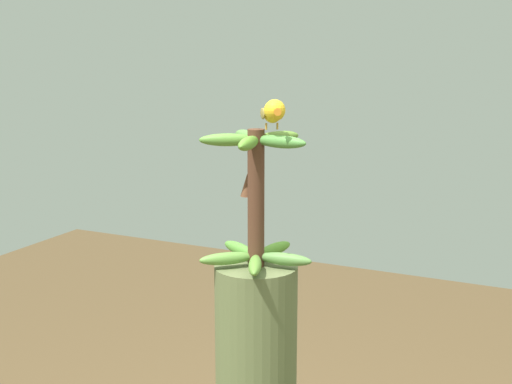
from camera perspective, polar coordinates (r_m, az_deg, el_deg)
banana_bunch at (r=1.78m, az=-0.03°, el=-0.52°), size 0.29×0.29×0.36m
perched_bird at (r=1.72m, az=1.41°, el=6.53°), size 0.17×0.12×0.08m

